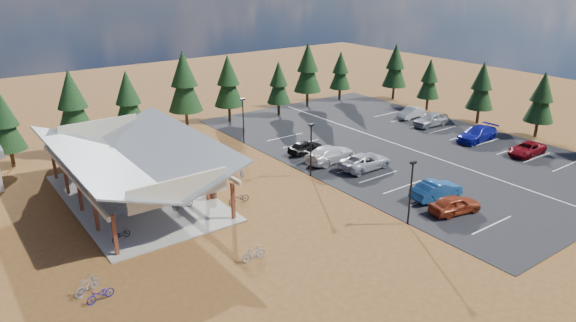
% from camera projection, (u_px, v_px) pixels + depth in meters
% --- Properties ---
extents(ground, '(140.00, 140.00, 0.00)m').
position_uv_depth(ground, '(280.00, 196.00, 44.24)').
color(ground, brown).
rests_on(ground, ground).
extents(asphalt_lot, '(27.00, 44.00, 0.04)m').
position_uv_depth(asphalt_lot, '(400.00, 146.00, 56.71)').
color(asphalt_lot, black).
rests_on(asphalt_lot, ground).
extents(concrete_pad, '(10.60, 18.60, 0.10)m').
position_uv_depth(concrete_pad, '(137.00, 197.00, 43.99)').
color(concrete_pad, gray).
rests_on(concrete_pad, ground).
extents(bike_pavilion, '(11.65, 19.40, 4.97)m').
position_uv_depth(bike_pavilion, '(133.00, 155.00, 42.66)').
color(bike_pavilion, '#612D1B').
rests_on(bike_pavilion, concrete_pad).
extents(lamp_post_0, '(0.50, 0.25, 5.14)m').
position_uv_depth(lamp_post_0, '(411.00, 188.00, 38.40)').
color(lamp_post_0, black).
rests_on(lamp_post_0, ground).
extents(lamp_post_1, '(0.50, 0.25, 5.14)m').
position_uv_depth(lamp_post_1, '(311.00, 146.00, 47.46)').
color(lamp_post_1, black).
rests_on(lamp_post_1, ground).
extents(lamp_post_2, '(0.50, 0.25, 5.14)m').
position_uv_depth(lamp_post_2, '(243.00, 118.00, 56.52)').
color(lamp_post_2, black).
rests_on(lamp_post_2, ground).
extents(trash_bin_0, '(0.60, 0.60, 0.90)m').
position_uv_depth(trash_bin_0, '(213.00, 194.00, 43.55)').
color(trash_bin_0, '#432518').
rests_on(trash_bin_0, ground).
extents(trash_bin_1, '(0.60, 0.60, 0.90)m').
position_uv_depth(trash_bin_1, '(212.00, 185.00, 45.40)').
color(trash_bin_1, '#432518').
rests_on(trash_bin_1, ground).
extents(pine_1, '(3.23, 3.23, 7.53)m').
position_uv_depth(pine_1, '(5.00, 122.00, 49.15)').
color(pine_1, '#382314').
rests_on(pine_1, ground).
extents(pine_2, '(3.88, 3.88, 9.04)m').
position_uv_depth(pine_2, '(72.00, 103.00, 52.19)').
color(pine_2, '#382314').
rests_on(pine_2, ground).
extents(pine_3, '(3.55, 3.55, 8.26)m').
position_uv_depth(pine_3, '(128.00, 100.00, 55.61)').
color(pine_3, '#382314').
rests_on(pine_3, ground).
extents(pine_4, '(4.09, 4.09, 9.52)m').
position_uv_depth(pine_4, '(184.00, 82.00, 60.69)').
color(pine_4, '#382314').
rests_on(pine_4, ground).
extents(pine_5, '(3.66, 3.66, 8.52)m').
position_uv_depth(pine_5, '(228.00, 81.00, 63.99)').
color(pine_5, '#382314').
rests_on(pine_5, ground).
extents(pine_6, '(3.10, 3.10, 7.22)m').
position_uv_depth(pine_6, '(279.00, 83.00, 66.82)').
color(pine_6, '#382314').
rests_on(pine_6, ground).
extents(pine_7, '(3.83, 3.83, 8.92)m').
position_uv_depth(pine_7, '(308.00, 68.00, 71.09)').
color(pine_7, '#382314').
rests_on(pine_7, ground).
extents(pine_8, '(3.10, 3.10, 7.21)m').
position_uv_depth(pine_8, '(340.00, 70.00, 74.93)').
color(pine_8, '#382314').
rests_on(pine_8, ground).
extents(pine_10, '(3.27, 3.27, 7.63)m').
position_uv_depth(pine_10, '(542.00, 98.00, 58.18)').
color(pine_10, '#382314').
rests_on(pine_10, ground).
extents(pine_11, '(3.34, 3.34, 7.78)m').
position_uv_depth(pine_11, '(482.00, 86.00, 63.51)').
color(pine_11, '#382314').
rests_on(pine_11, ground).
extents(pine_12, '(3.02, 3.02, 7.03)m').
position_uv_depth(pine_12, '(429.00, 79.00, 69.68)').
color(pine_12, '#382314').
rests_on(pine_12, ground).
extents(pine_13, '(3.55, 3.55, 8.26)m').
position_uv_depth(pine_13, '(395.00, 66.00, 75.00)').
color(pine_13, '#382314').
rests_on(pine_13, ground).
extents(bike_0, '(1.66, 1.02, 0.83)m').
position_uv_depth(bike_0, '(121.00, 235.00, 36.80)').
color(bike_0, black).
rests_on(bike_0, concrete_pad).
extents(bike_1, '(1.78, 0.75, 1.03)m').
position_uv_depth(bike_1, '(121.00, 211.00, 40.14)').
color(bike_1, '#989BA1').
rests_on(bike_1, concrete_pad).
extents(bike_2, '(1.97, 1.06, 0.98)m').
position_uv_depth(bike_2, '(124.00, 191.00, 43.77)').
color(bike_2, '#243C9A').
rests_on(bike_2, concrete_pad).
extents(bike_3, '(1.85, 0.95, 1.07)m').
position_uv_depth(bike_3, '(100.00, 169.00, 48.53)').
color(bike_3, maroon).
rests_on(bike_3, concrete_pad).
extents(bike_4, '(1.84, 0.69, 0.95)m').
position_uv_depth(bike_4, '(182.00, 203.00, 41.56)').
color(bike_4, black).
rests_on(bike_4, concrete_pad).
extents(bike_5, '(1.66, 0.72, 0.97)m').
position_uv_depth(bike_5, '(154.00, 195.00, 43.01)').
color(bike_5, gray).
rests_on(bike_5, concrete_pad).
extents(bike_6, '(1.80, 1.12, 0.89)m').
position_uv_depth(bike_6, '(136.00, 177.00, 46.79)').
color(bike_6, '#111295').
rests_on(bike_6, concrete_pad).
extents(bike_7, '(1.73, 0.82, 1.00)m').
position_uv_depth(bike_7, '(141.00, 167.00, 49.12)').
color(bike_7, maroon).
rests_on(bike_7, concrete_pad).
extents(bike_9, '(1.86, 1.28, 1.09)m').
position_uv_depth(bike_9, '(87.00, 285.00, 30.86)').
color(bike_9, gray).
rests_on(bike_9, ground).
extents(bike_10, '(1.81, 0.90, 0.91)m').
position_uv_depth(bike_10, '(101.00, 294.00, 30.20)').
color(bike_10, navy).
rests_on(bike_10, ground).
extents(bike_13, '(1.81, 0.58, 1.08)m').
position_uv_depth(bike_13, '(254.00, 253.00, 34.37)').
color(bike_13, gray).
rests_on(bike_13, ground).
extents(bike_14, '(0.90, 1.83, 0.92)m').
position_uv_depth(bike_14, '(238.00, 171.00, 48.44)').
color(bike_14, navy).
rests_on(bike_14, ground).
extents(bike_16, '(1.91, 0.70, 1.00)m').
position_uv_depth(bike_16, '(239.00, 198.00, 42.69)').
color(bike_16, black).
rests_on(bike_16, ground).
extents(car_0, '(4.64, 2.61, 1.49)m').
position_uv_depth(car_0, '(455.00, 204.00, 40.88)').
color(car_0, '#9D371A').
rests_on(car_0, asphalt_lot).
extents(car_1, '(4.95, 2.14, 1.58)m').
position_uv_depth(car_1, '(436.00, 190.00, 43.45)').
color(car_1, '#1D4E8B').
rests_on(car_1, asphalt_lot).
extents(car_2, '(5.56, 2.66, 1.53)m').
position_uv_depth(car_2, '(365.00, 161.00, 49.90)').
color(car_2, '#B4B5BE').
rests_on(car_2, asphalt_lot).
extents(car_3, '(5.97, 2.96, 1.67)m').
position_uv_depth(car_3, '(330.00, 154.00, 51.70)').
color(car_3, silver).
rests_on(car_3, asphalt_lot).
extents(car_4, '(4.18, 2.00, 1.38)m').
position_uv_depth(car_4, '(305.00, 147.00, 54.15)').
color(car_4, black).
rests_on(car_4, asphalt_lot).
extents(car_6, '(4.80, 2.28, 1.32)m').
position_uv_depth(car_6, '(527.00, 149.00, 53.66)').
color(car_6, maroon).
rests_on(car_6, asphalt_lot).
extents(car_7, '(5.67, 2.46, 1.63)m').
position_uv_depth(car_7, '(477.00, 134.00, 57.98)').
color(car_7, '#13179C').
rests_on(car_7, asphalt_lot).
extents(car_8, '(4.96, 2.17, 1.66)m').
position_uv_depth(car_8, '(431.00, 119.00, 63.44)').
color(car_8, '#A8AAB0').
rests_on(car_8, asphalt_lot).
extents(car_9, '(4.36, 1.79, 1.41)m').
position_uv_depth(car_9, '(411.00, 113.00, 66.91)').
color(car_9, silver).
rests_on(car_9, asphalt_lot).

